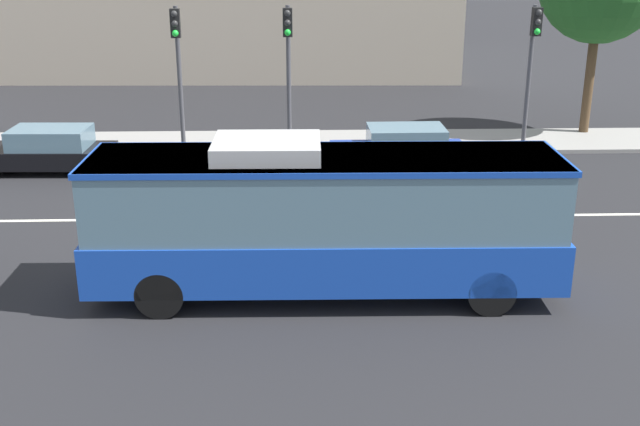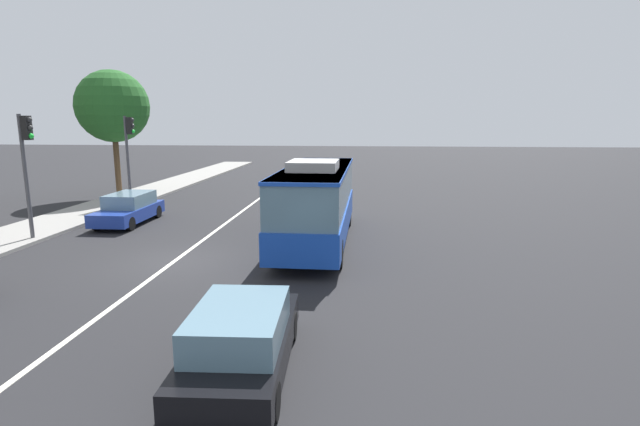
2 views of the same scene
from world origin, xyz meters
name	(u,v)px [view 2 (image 2 of 2)]	position (x,y,z in m)	size (l,w,h in m)	color
ground_plane	(175,261)	(0.00, 0.00, 0.00)	(160.00, 160.00, 0.00)	black
lane_centre_line	(175,261)	(0.00, 0.00, 0.01)	(76.00, 0.16, 0.01)	silver
transit_bus	(317,199)	(3.09, -4.80, 1.81)	(10.03, 2.64, 3.46)	#1947B7
sedan_black	(242,340)	(-7.46, -4.35, 0.72)	(4.58, 2.00, 1.46)	black
sedan_blue	(129,209)	(6.01, 4.70, 0.72)	(4.52, 1.87, 1.46)	#1E3899
traffic_light_mid_block	(27,155)	(2.27, 6.89, 3.56)	(0.33, 0.62, 5.20)	#47474C
traffic_light_far_corner	(129,145)	(10.82, 6.86, 3.56)	(0.33, 0.62, 5.20)	#47474C
street_tree_kerbside_left	(113,107)	(13.89, 9.33, 5.82)	(4.55, 4.55, 8.11)	#4C3823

